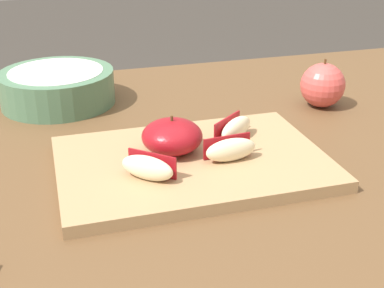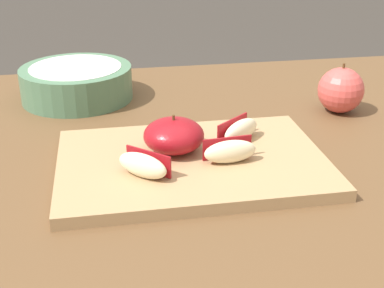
# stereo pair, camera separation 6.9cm
# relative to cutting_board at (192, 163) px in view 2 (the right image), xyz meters

# --- Properties ---
(dining_table) EXTENTS (1.15, 0.77, 0.74)m
(dining_table) POSITION_rel_cutting_board_xyz_m (0.08, 0.10, -0.13)
(dining_table) COLOR brown
(dining_table) RESTS_ON ground_plane
(cutting_board) EXTENTS (0.36, 0.24, 0.02)m
(cutting_board) POSITION_rel_cutting_board_xyz_m (0.00, 0.00, 0.00)
(cutting_board) COLOR #A37F56
(cutting_board) RESTS_ON dining_table
(apple_half_skin_up) EXTENTS (0.08, 0.08, 0.05)m
(apple_half_skin_up) POSITION_rel_cutting_board_xyz_m (-0.02, 0.03, 0.03)
(apple_half_skin_up) COLOR maroon
(apple_half_skin_up) RESTS_ON cutting_board
(apple_wedge_near_knife) EXTENTS (0.07, 0.06, 0.03)m
(apple_wedge_near_knife) POSITION_rel_cutting_board_xyz_m (0.08, 0.04, 0.02)
(apple_wedge_near_knife) COLOR beige
(apple_wedge_near_knife) RESTS_ON cutting_board
(apple_wedge_middle) EXTENTS (0.07, 0.03, 0.03)m
(apple_wedge_middle) POSITION_rel_cutting_board_xyz_m (0.05, -0.02, 0.02)
(apple_wedge_middle) COLOR beige
(apple_wedge_middle) RESTS_ON cutting_board
(apple_wedge_right) EXTENTS (0.07, 0.06, 0.03)m
(apple_wedge_right) POSITION_rel_cutting_board_xyz_m (-0.07, -0.04, 0.02)
(apple_wedge_right) COLOR beige
(apple_wedge_right) RESTS_ON cutting_board
(whole_apple_pink_lady) EXTENTS (0.08, 0.08, 0.09)m
(whole_apple_pink_lady) POSITION_rel_cutting_board_xyz_m (0.29, 0.16, 0.03)
(whole_apple_pink_lady) COLOR #D14C47
(whole_apple_pink_lady) RESTS_ON dining_table
(ceramic_fruit_bowl) EXTENTS (0.20, 0.20, 0.06)m
(ceramic_fruit_bowl) POSITION_rel_cutting_board_xyz_m (-0.16, 0.31, 0.02)
(ceramic_fruit_bowl) COLOR #4C7556
(ceramic_fruit_bowl) RESTS_ON dining_table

